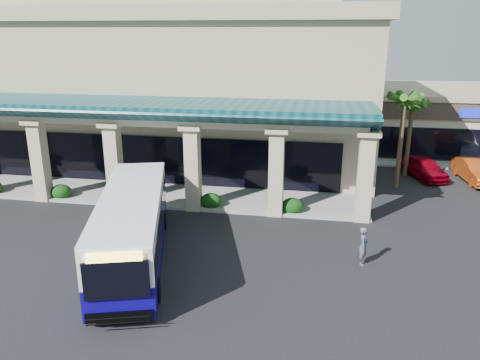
% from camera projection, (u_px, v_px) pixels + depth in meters
% --- Properties ---
extents(ground, '(110.00, 110.00, 0.00)m').
position_uv_depth(ground, '(229.00, 256.00, 20.45)').
color(ground, black).
extents(main_building, '(30.80, 14.80, 11.35)m').
position_uv_depth(main_building, '(166.00, 84.00, 35.09)').
color(main_building, tan).
rests_on(main_building, ground).
extents(arcade, '(30.00, 6.20, 5.70)m').
position_uv_depth(arcade, '(117.00, 149.00, 27.30)').
color(arcade, '#0A3941').
rests_on(arcade, ground).
extents(palm_0, '(2.40, 2.40, 6.60)m').
position_uv_depth(palm_0, '(401.00, 137.00, 28.37)').
color(palm_0, '#255115').
rests_on(palm_0, ground).
extents(palm_1, '(2.40, 2.40, 5.80)m').
position_uv_depth(palm_1, '(409.00, 134.00, 31.15)').
color(palm_1, '#255115').
rests_on(palm_1, ground).
extents(broadleaf_tree, '(2.60, 2.60, 4.81)m').
position_uv_depth(broadleaf_tree, '(371.00, 126.00, 36.32)').
color(broadleaf_tree, black).
rests_on(broadleaf_tree, ground).
extents(transit_bus, '(5.41, 10.83, 2.95)m').
position_uv_depth(transit_bus, '(133.00, 228.00, 19.71)').
color(transit_bus, '#0E047C').
rests_on(transit_bus, ground).
extents(pedestrian, '(0.50, 0.66, 1.66)m').
position_uv_depth(pedestrian, '(363.00, 246.00, 19.51)').
color(pedestrian, '#494F5D').
rests_on(pedestrian, ground).
extents(car_silver, '(2.87, 4.46, 1.41)m').
position_uv_depth(car_silver, '(425.00, 168.00, 31.27)').
color(car_silver, '#980115').
rests_on(car_silver, ground).
extents(car_white, '(2.10, 4.60, 1.46)m').
position_uv_depth(car_white, '(475.00, 171.00, 30.44)').
color(car_white, '#A83F11').
rests_on(car_white, ground).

